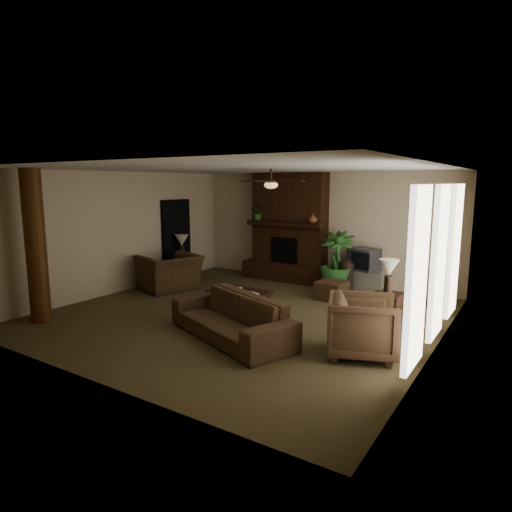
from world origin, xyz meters
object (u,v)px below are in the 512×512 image
Objects in this scene: floor_vase at (347,274)px; floor_plant at (336,274)px; side_table_left at (184,269)px; lamp_right at (389,270)px; sofa at (231,310)px; armchair_left at (169,267)px; log_column at (36,247)px; lamp_left at (182,242)px; ottoman at (332,290)px; coffee_table at (240,294)px; tv_stand at (364,281)px; armchair_right at (363,323)px; side_table_right at (385,309)px.

floor_vase is 0.25m from floor_plant.
side_table_left is 0.85× the size of lamp_right.
sofa is 3.73m from armchair_left.
log_column is 4.11m from lamp_left.
armchair_left is 2.35× the size of side_table_left.
ottoman is (3.62, 1.29, -0.36)m from armchair_left.
floor_vase is 4.28m from side_table_left.
coffee_table is 0.85× the size of floor_plant.
floor_vase is 1.40× the size of side_table_left.
tv_stand reaches higher than ottoman.
floor_vase is (0.43, 4.04, -0.05)m from sofa.
armchair_right is 1.53× the size of lamp_left.
armchair_left is at bearing -160.37° from ottoman.
armchair_right is at bearing -58.94° from ottoman.
armchair_left reaches higher than floor_vase.
sofa is 2.93m from lamp_right.
floor_vase is at bearing -149.33° from tv_stand.
floor_plant is (0.93, 2.67, 0.02)m from coffee_table.
sofa reaches higher than side_table_left.
coffee_table is at bearing -121.48° from ottoman.
side_table_right is at bearing 16.93° from coffee_table.
sofa is at bearing -132.10° from side_table_right.
floor_plant is at bearing -159.26° from tv_stand.
lamp_right reaches higher than floor_plant.
lamp_right reaches higher than floor_vase.
lamp_right reaches higher than armchair_right.
tv_stand is (0.35, 1.13, 0.05)m from ottoman.
log_column is at bearing -125.66° from floor_plant.
lamp_right is (1.52, -1.93, 0.57)m from floor_vase.
log_column reaches higher than sofa.
side_table_right is (1.73, -1.86, -0.12)m from floor_plant.
lamp_left reaches higher than tv_stand.
ottoman is 1.09× the size of side_table_right.
tv_stand is 0.60× the size of floor_plant.
lamp_right is (5.66, -0.85, 0.73)m from side_table_left.
floor_plant reaches higher than ottoman.
lamp_left is (-2.97, 1.61, 0.63)m from coffee_table.
tv_stand is 0.47m from floor_vase.
armchair_left reaches higher than sofa.
armchair_right is at bearing 33.23° from sofa.
armchair_left reaches higher than side_table_left.
armchair_right is 2.95m from coffee_table.
lamp_left is at bearing -164.87° from floor_vase.
sofa reaches higher than ottoman.
coffee_table reaches higher than ottoman.
log_column is 4.31× the size of lamp_right.
armchair_left is 5.13m from side_table_right.
lamp_right is at bearing -46.65° from floor_plant.
floor_plant is at bearing -166.61° from floor_vase.
coffee_table is (2.46, -0.60, -0.19)m from armchair_left.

